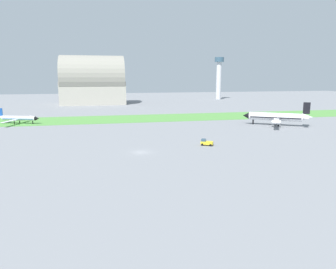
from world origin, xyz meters
name	(u,v)px	position (x,y,z in m)	size (l,w,h in m)	color
ground_plane	(141,152)	(0.00, 0.00, 0.00)	(600.00, 600.00, 0.00)	gray
grass_taxiway_strip	(123,119)	(0.00, 68.69, 0.04)	(360.00, 28.00, 0.08)	#549342
airplane_taxiing_turboprop	(18,118)	(-45.96, 62.46, 2.48)	(19.03, 22.02, 6.79)	white
airplane_parked_jet_far	(277,117)	(61.79, 34.62, 3.64)	(25.34, 25.32, 10.10)	white
pushback_tug_near_gate	(206,142)	(20.39, 4.42, 0.91)	(4.02, 3.34, 1.95)	yellow
hangar_distant	(93,82)	(-15.59, 156.25, 15.87)	(46.09, 31.31, 35.25)	#B2AD9E
control_tower	(219,75)	(92.24, 180.54, 21.57)	(8.00, 8.00, 36.58)	silver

